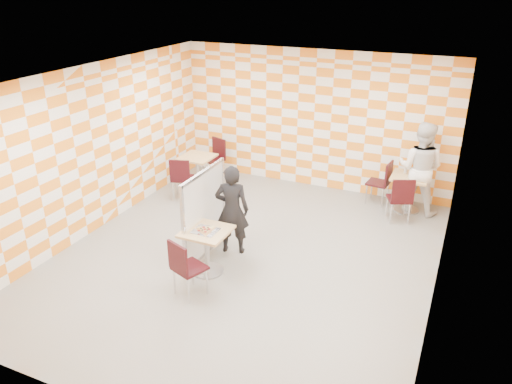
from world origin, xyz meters
TOP-DOWN VIEW (x-y plane):
  - room_shell at (0.00, 0.54)m, footprint 7.00×7.00m
  - main_table at (-0.37, -0.63)m, footprint 0.70×0.70m
  - second_table at (2.18, 2.99)m, footprint 0.70×0.70m
  - empty_table at (-2.24, 2.28)m, footprint 0.70×0.70m
  - chair_main_front at (-0.34, -1.35)m, footprint 0.55×0.55m
  - chair_second_front at (2.12, 2.38)m, footprint 0.55×0.56m
  - chair_second_side at (1.65, 3.10)m, footprint 0.47×0.47m
  - chair_empty_near at (-2.23, 1.60)m, footprint 0.53×0.54m
  - chair_empty_far at (-2.19, 3.04)m, footprint 0.54×0.54m
  - partition at (-0.64, -0.21)m, footprint 0.08×1.38m
  - man_dark at (-0.30, 0.12)m, footprint 0.66×0.52m
  - man_white at (2.34, 3.05)m, footprint 0.99×0.82m
  - pizza_on_foil at (-0.37, -0.65)m, footprint 0.40×0.40m
  - sport_bottle at (2.07, 3.11)m, footprint 0.06×0.06m
  - soda_bottle at (2.25, 3.05)m, footprint 0.07×0.07m

SIDE VIEW (x-z plane):
  - main_table at x=-0.37m, z-range 0.13..0.88m
  - second_table at x=2.18m, z-range 0.13..0.88m
  - empty_table at x=-2.24m, z-range 0.13..0.88m
  - chair_main_front at x=-0.34m, z-range 0.08..1.01m
  - chair_second_front at x=2.12m, z-range 0.08..1.01m
  - chair_second_side at x=1.65m, z-range 0.08..1.01m
  - chair_empty_near at x=-2.23m, z-range 0.08..1.01m
  - chair_empty_far at x=-2.19m, z-range 0.08..1.01m
  - pizza_on_foil at x=-0.37m, z-range 0.74..0.79m
  - man_dark at x=-0.30m, z-range 0.00..1.57m
  - partition at x=-0.64m, z-range 0.02..1.57m
  - sport_bottle at x=2.07m, z-range 0.74..0.94m
  - soda_bottle at x=2.25m, z-range 0.74..0.97m
  - man_white at x=2.34m, z-range 0.00..1.85m
  - room_shell at x=0.00m, z-range -2.00..5.00m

